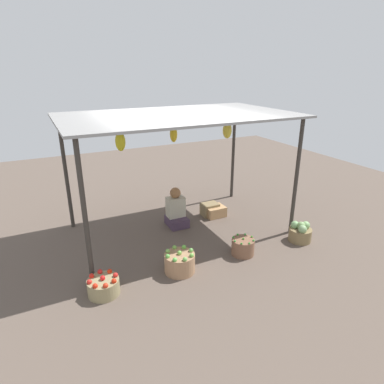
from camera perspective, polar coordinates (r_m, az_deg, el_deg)
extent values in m
plane|color=brown|center=(6.45, -2.10, -6.40)|extent=(14.00, 14.00, 0.00)
cylinder|color=#38332D|center=(4.64, -17.96, -4.08)|extent=(0.07, 0.07, 2.15)
cylinder|color=#38332D|center=(6.21, 17.53, 2.26)|extent=(0.07, 0.07, 2.15)
cylinder|color=#38332D|center=(6.57, -20.88, 2.85)|extent=(0.07, 0.07, 2.15)
cylinder|color=#38332D|center=(7.77, 7.12, 6.67)|extent=(0.07, 0.07, 2.15)
cube|color=gray|center=(5.79, -2.39, 13.07)|extent=(3.98, 2.37, 0.04)
ellipsoid|color=yellow|center=(5.50, -12.25, 8.48)|extent=(0.16, 0.16, 0.31)
ellipsoid|color=yellow|center=(6.00, -3.19, 9.92)|extent=(0.13, 0.13, 0.29)
ellipsoid|color=yellow|center=(6.38, 6.09, 10.49)|extent=(0.17, 0.17, 0.30)
cube|color=#463347|center=(6.56, -2.63, -5.06)|extent=(0.36, 0.44, 0.18)
cube|color=#B9B399|center=(6.48, -2.85, -2.58)|extent=(0.34, 0.22, 0.40)
sphere|color=#95653D|center=(6.37, -2.90, -0.14)|extent=(0.21, 0.21, 0.21)
cylinder|color=#94865D|center=(4.88, -15.00, -15.48)|extent=(0.44, 0.44, 0.23)
sphere|color=red|center=(4.80, -15.16, -14.11)|extent=(0.07, 0.07, 0.07)
sphere|color=red|center=(4.83, -13.05, -13.77)|extent=(0.07, 0.07, 0.07)
sphere|color=red|center=(4.93, -14.00, -13.12)|extent=(0.07, 0.07, 0.07)
sphere|color=red|center=(4.95, -15.58, -13.09)|extent=(0.07, 0.07, 0.07)
sphere|color=red|center=(4.90, -16.93, -13.67)|extent=(0.07, 0.07, 0.07)
sphere|color=red|center=(4.79, -17.28, -14.58)|extent=(0.07, 0.07, 0.07)
sphere|color=red|center=(4.69, -16.36, -15.29)|extent=(0.07, 0.07, 0.07)
sphere|color=red|center=(4.66, -14.68, -15.34)|extent=(0.07, 0.07, 0.07)
sphere|color=red|center=(4.72, -13.30, -14.69)|extent=(0.07, 0.07, 0.07)
cylinder|color=#A47A57|center=(5.16, -2.14, -12.09)|extent=(0.47, 0.47, 0.30)
sphere|color=#72B146|center=(5.06, -2.16, -10.42)|extent=(0.07, 0.07, 0.07)
sphere|color=#66A94D|center=(5.14, -0.17, -10.00)|extent=(0.07, 0.07, 0.07)
sphere|color=#63AF40|center=(5.22, -1.40, -9.45)|extent=(0.07, 0.07, 0.07)
sphere|color=#73AC45|center=(5.22, -3.04, -9.49)|extent=(0.07, 0.07, 0.07)
sphere|color=#73AC4B|center=(5.13, -4.21, -10.11)|extent=(0.07, 0.07, 0.07)
sphere|color=#61B64A|center=(5.00, -4.21, -10.97)|extent=(0.07, 0.07, 0.07)
sphere|color=#61B94E|center=(4.91, -2.98, -11.59)|extent=(0.07, 0.07, 0.07)
sphere|color=#69AA4E|center=(4.92, -1.22, -11.54)|extent=(0.07, 0.07, 0.07)
sphere|color=#6DB245|center=(5.01, -0.06, -10.86)|extent=(0.07, 0.07, 0.07)
cylinder|color=brown|center=(5.65, 8.76, -9.30)|extent=(0.38, 0.38, 0.28)
sphere|color=#3D8429|center=(5.57, 8.85, -7.95)|extent=(0.04, 0.04, 0.04)
sphere|color=#3E8826|center=(5.67, 10.26, -7.59)|extent=(0.04, 0.04, 0.04)
sphere|color=green|center=(5.72, 9.15, -7.21)|extent=(0.04, 0.04, 0.04)
sphere|color=green|center=(5.70, 7.88, -7.27)|extent=(0.04, 0.04, 0.04)
sphere|color=#358B2B|center=(5.60, 7.14, -7.75)|extent=(0.04, 0.04, 0.04)
sphere|color=#2F8333|center=(5.49, 7.39, -8.39)|extent=(0.04, 0.04, 0.04)
sphere|color=#35842A|center=(5.43, 8.52, -8.80)|extent=(0.04, 0.04, 0.04)
sphere|color=#33892E|center=(5.46, 9.85, -8.72)|extent=(0.04, 0.04, 0.04)
sphere|color=#358E35|center=(5.56, 10.56, -8.21)|extent=(0.04, 0.04, 0.04)
cylinder|color=olive|center=(6.31, 18.11, -7.00)|extent=(0.40, 0.40, 0.24)
sphere|color=#7AA05F|center=(6.23, 18.29, -5.55)|extent=(0.15, 0.15, 0.15)
sphere|color=#81AF6A|center=(6.31, 18.99, -5.45)|extent=(0.15, 0.15, 0.15)
sphere|color=#7CAC6B|center=(6.26, 17.32, -5.45)|extent=(0.15, 0.15, 0.15)
sphere|color=#80A56D|center=(6.14, 18.51, -6.12)|extent=(0.15, 0.15, 0.15)
cube|color=olive|center=(7.00, 3.09, -2.99)|extent=(0.35, 0.27, 0.26)
cube|color=tan|center=(6.97, 3.95, -3.32)|extent=(0.40, 0.34, 0.21)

